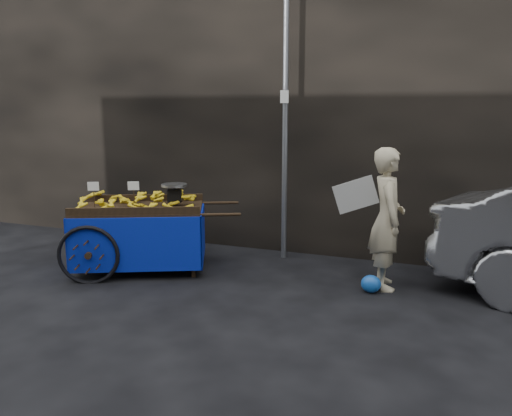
% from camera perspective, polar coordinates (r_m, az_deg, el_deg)
% --- Properties ---
extents(ground, '(80.00, 80.00, 0.00)m').
position_cam_1_polar(ground, '(6.63, -2.75, -8.39)').
color(ground, black).
rests_on(ground, ground).
extents(building_wall, '(13.50, 2.00, 5.00)m').
position_cam_1_polar(building_wall, '(8.59, 6.65, 12.98)').
color(building_wall, black).
rests_on(building_wall, ground).
extents(street_pole, '(0.12, 0.10, 4.00)m').
position_cam_1_polar(street_pole, '(7.36, 3.35, 9.51)').
color(street_pole, slate).
rests_on(street_pole, ground).
extents(banana_cart, '(2.60, 1.95, 1.29)m').
position_cam_1_polar(banana_cart, '(7.14, -13.55, -0.62)').
color(banana_cart, black).
rests_on(banana_cart, ground).
extents(vendor, '(0.95, 0.74, 1.77)m').
position_cam_1_polar(vendor, '(6.41, 14.73, -1.18)').
color(vendor, tan).
rests_on(vendor, ground).
extents(plastic_bag, '(0.25, 0.20, 0.22)m').
position_cam_1_polar(plastic_bag, '(6.37, 13.00, -8.46)').
color(plastic_bag, '#164EA9').
rests_on(plastic_bag, ground).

